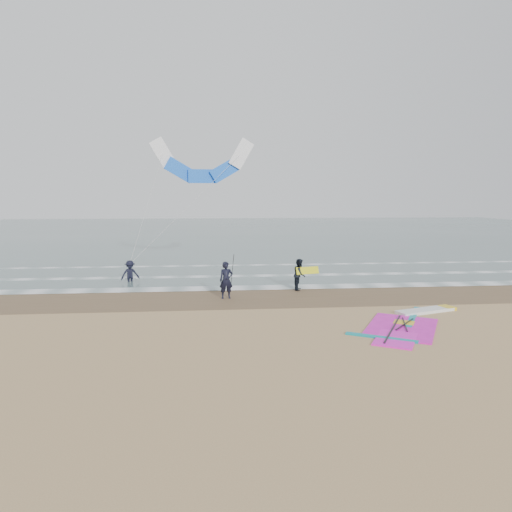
{
  "coord_description": "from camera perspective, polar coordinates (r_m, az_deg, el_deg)",
  "views": [
    {
      "loc": [
        -3.17,
        -16.25,
        5.0
      ],
      "look_at": [
        -1.23,
        5.0,
        2.2
      ],
      "focal_mm": 32.0,
      "sensor_mm": 36.0,
      "label": 1
    }
  ],
  "objects": [
    {
      "name": "ground",
      "position": [
        17.3,
        5.64,
        -9.36
      ],
      "size": [
        120.0,
        120.0,
        0.0
      ],
      "primitive_type": "plane",
      "color": "tan",
      "rests_on": "ground"
    },
    {
      "name": "person_wading",
      "position": [
        27.64,
        -15.48,
        -1.5
      ],
      "size": [
        1.2,
        0.95,
        1.63
      ],
      "primitive_type": "imported",
      "rotation": [
        0.0,
        0.0,
        0.38
      ],
      "color": "black",
      "rests_on": "ground"
    },
    {
      "name": "foam_waterline",
      "position": [
        27.34,
        1.53,
        -3.0
      ],
      "size": [
        120.0,
        9.15,
        0.02
      ],
      "color": "white",
      "rests_on": "ground"
    },
    {
      "name": "held_pole",
      "position": [
        22.36,
        -2.99,
        -1.95
      ],
      "size": [
        0.17,
        0.86,
        1.82
      ],
      "color": "black",
      "rests_on": "ground"
    },
    {
      "name": "person_standing",
      "position": [
        22.42,
        -3.75,
        -3.04
      ],
      "size": [
        0.72,
        0.52,
        1.83
      ],
      "primitive_type": "imported",
      "rotation": [
        0.0,
        0.0,
        0.13
      ],
      "color": "black",
      "rests_on": "ground"
    },
    {
      "name": "person_walking",
      "position": [
        24.54,
        5.48,
        -2.31
      ],
      "size": [
        0.88,
        0.99,
        1.69
      ],
      "primitive_type": "imported",
      "rotation": [
        0.0,
        0.0,
        1.23
      ],
      "color": "black",
      "rests_on": "ground"
    },
    {
      "name": "sea_water",
      "position": [
        64.53,
        -2.4,
        3.04
      ],
      "size": [
        120.0,
        80.0,
        0.02
      ],
      "primitive_type": "cube",
      "color": "#47605E",
      "rests_on": "ground"
    },
    {
      "name": "surf_kite",
      "position": [
        30.87,
        -6.72,
        11.25
      ],
      "size": [
        7.66,
        4.14,
        7.8
      ],
      "color": "white",
      "rests_on": "ground"
    },
    {
      "name": "carried_kiteboard",
      "position": [
        24.48,
        6.45,
        -1.81
      ],
      "size": [
        1.3,
        0.51,
        0.39
      ],
      "color": "yellow",
      "rests_on": "ground"
    },
    {
      "name": "wet_sand_band",
      "position": [
        23.03,
        2.83,
        -5.07
      ],
      "size": [
        120.0,
        5.0,
        0.01
      ],
      "primitive_type": "cube",
      "color": "brown",
      "rests_on": "ground"
    },
    {
      "name": "windsurf_rig",
      "position": [
        19.25,
        18.7,
        -7.87
      ],
      "size": [
        5.92,
        5.6,
        0.14
      ],
      "color": "white",
      "rests_on": "ground"
    }
  ]
}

